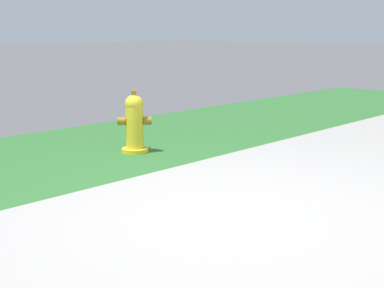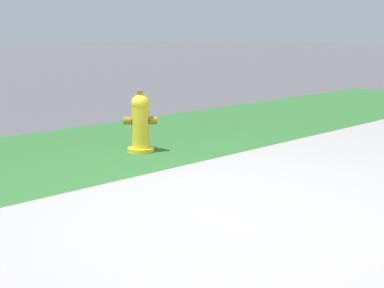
{
  "view_description": "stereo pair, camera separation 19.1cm",
  "coord_description": "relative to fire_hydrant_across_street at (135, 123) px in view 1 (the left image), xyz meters",
  "views": [
    {
      "loc": [
        -2.89,
        -2.36,
        1.31
      ],
      "look_at": [
        0.27,
        0.65,
        0.4
      ],
      "focal_mm": 50.0,
      "sensor_mm": 36.0,
      "label": 1
    },
    {
      "loc": [
        -2.76,
        -2.5,
        1.31
      ],
      "look_at": [
        0.27,
        0.65,
        0.4
      ],
      "focal_mm": 50.0,
      "sensor_mm": 36.0,
      "label": 2
    }
  ],
  "objects": [
    {
      "name": "fire_hydrant_across_street",
      "position": [
        0.0,
        0.0,
        0.0
      ],
      "size": [
        0.34,
        0.34,
        0.69
      ],
      "rotation": [
        0.0,
        0.0,
        5.59
      ],
      "color": "yellow",
      "rests_on": "ground"
    },
    {
      "name": "grass_verge",
      "position": [
        -0.89,
        0.53,
        -0.33
      ],
      "size": [
        18.0,
        2.7,
        0.01
      ],
      "primitive_type": "cube",
      "color": "#2D662D",
      "rests_on": "ground"
    },
    {
      "name": "ground_plane",
      "position": [
        -0.89,
        -2.11,
        -0.33
      ],
      "size": [
        120.0,
        120.0,
        0.0
      ],
      "primitive_type": "plane",
      "color": "#515154"
    },
    {
      "name": "sidewalk_pavement",
      "position": [
        -0.89,
        -2.11,
        -0.32
      ],
      "size": [
        18.0,
        2.58,
        0.01
      ],
      "primitive_type": "cube",
      "color": "#9E9993",
      "rests_on": "ground"
    }
  ]
}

